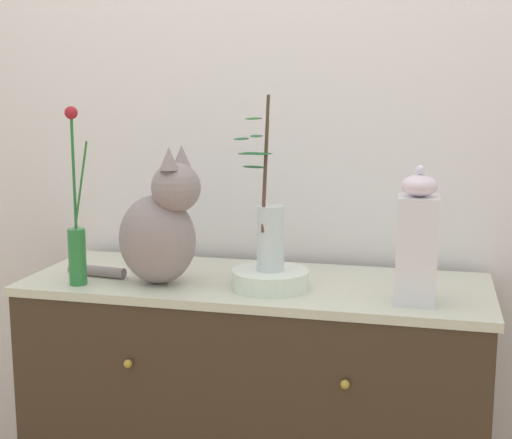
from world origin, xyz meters
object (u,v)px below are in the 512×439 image
at_px(cat_sitting, 160,228).
at_px(vase_slim_green, 77,239).
at_px(sideboard, 256,417).
at_px(jar_lidded_porcelain, 417,241).
at_px(vase_glass_clear, 269,228).
at_px(bowl_porcelain, 270,279).

height_order(cat_sitting, vase_slim_green, vase_slim_green).
bearing_deg(sideboard, cat_sitting, -159.29).
height_order(sideboard, cat_sitting, cat_sitting).
bearing_deg(jar_lidded_porcelain, cat_sitting, 177.84).
bearing_deg(sideboard, vase_glass_clear, -53.56).
distance_m(vase_slim_green, vase_glass_clear, 0.55).
relative_size(cat_sitting, jar_lidded_porcelain, 1.20).
relative_size(cat_sitting, vase_slim_green, 0.86).
relative_size(sideboard, vase_slim_green, 2.66).
bearing_deg(jar_lidded_porcelain, sideboard, 164.92).
bearing_deg(bowl_porcelain, vase_slim_green, -170.55).
bearing_deg(vase_glass_clear, jar_lidded_porcelain, -6.87).
xyz_separation_m(cat_sitting, vase_glass_clear, (0.31, 0.02, 0.01)).
bearing_deg(cat_sitting, jar_lidded_porcelain, -2.16).
bearing_deg(jar_lidded_porcelain, vase_glass_clear, 173.13).
xyz_separation_m(cat_sitting, jar_lidded_porcelain, (0.71, -0.03, 0.00)).
bearing_deg(jar_lidded_porcelain, vase_slim_green, -177.44).
relative_size(sideboard, cat_sitting, 3.11).
relative_size(vase_slim_green, vase_glass_clear, 1.04).
height_order(cat_sitting, bowl_porcelain, cat_sitting).
distance_m(sideboard, jar_lidded_porcelain, 0.76).
bearing_deg(sideboard, bowl_porcelain, -51.49).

